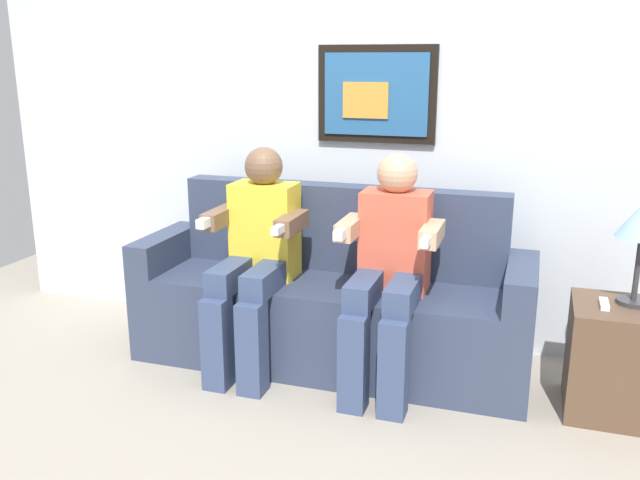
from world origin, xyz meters
The scene contains 7 objects.
ground_plane centered at (0.00, 0.00, 0.00)m, with size 5.71×5.71×0.00m, color #9E9384.
back_wall_assembly centered at (0.00, 0.76, 1.30)m, with size 4.39×0.10×2.60m.
couch centered at (0.00, 0.33, 0.31)m, with size 1.99×0.58×0.90m.
person_on_left centered at (-0.34, 0.16, 0.61)m, with size 0.46×0.56×1.11m.
person_on_right centered at (0.34, 0.16, 0.61)m, with size 0.46×0.56×1.11m.
side_table_right centered at (1.35, 0.22, 0.25)m, with size 0.40×0.40×0.50m.
spare_remote_on_table centered at (1.27, 0.20, 0.51)m, with size 0.04×0.13×0.02m, color white.
Camera 1 is at (0.95, -2.75, 1.53)m, focal length 37.49 mm.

